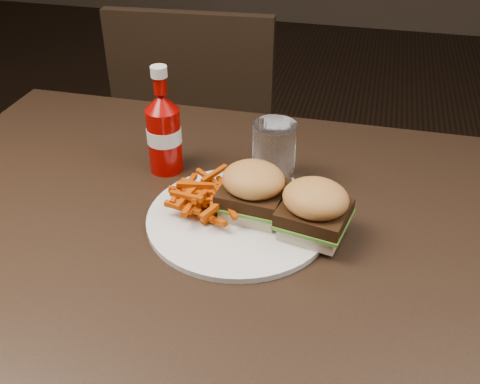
% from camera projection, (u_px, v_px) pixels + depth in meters
% --- Properties ---
extents(dining_table, '(1.20, 0.80, 0.04)m').
position_uv_depth(dining_table, '(234.00, 232.00, 0.92)').
color(dining_table, black).
rests_on(dining_table, ground).
extents(chair_far, '(0.48, 0.48, 0.04)m').
position_uv_depth(chair_far, '(210.00, 146.00, 1.76)').
color(chair_far, black).
rests_on(chair_far, ground).
extents(plate, '(0.30, 0.30, 0.01)m').
position_uv_depth(plate, '(239.00, 218.00, 0.91)').
color(plate, white).
rests_on(plate, dining_table).
extents(sandwich_half_a, '(0.10, 0.09, 0.02)m').
position_uv_depth(sandwich_half_a, '(253.00, 207.00, 0.90)').
color(sandwich_half_a, '#F7E0BE').
rests_on(sandwich_half_a, plate).
extents(sandwich_half_b, '(0.10, 0.10, 0.02)m').
position_uv_depth(sandwich_half_b, '(313.00, 227.00, 0.86)').
color(sandwich_half_b, beige).
rests_on(sandwich_half_b, plate).
extents(fries_pile, '(0.13, 0.13, 0.04)m').
position_uv_depth(fries_pile, '(207.00, 197.00, 0.91)').
color(fries_pile, '#AB1E02').
rests_on(fries_pile, plate).
extents(ketchup_bottle, '(0.07, 0.07, 0.12)m').
position_uv_depth(ketchup_bottle, '(165.00, 141.00, 1.01)').
color(ketchup_bottle, '#930402').
rests_on(ketchup_bottle, dining_table).
extents(tumbler, '(0.10, 0.10, 0.12)m').
position_uv_depth(tumbler, '(274.00, 155.00, 0.98)').
color(tumbler, white).
rests_on(tumbler, dining_table).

